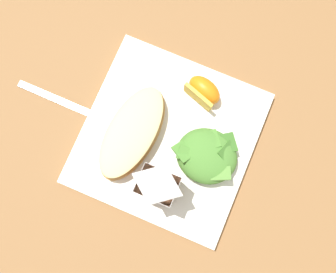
{
  "coord_description": "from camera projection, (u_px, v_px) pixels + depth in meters",
  "views": [
    {
      "loc": [
        -0.04,
        0.08,
        0.61
      ],
      "look_at": [
        0.0,
        0.0,
        0.03
      ],
      "focal_mm": 38.29,
      "sensor_mm": 36.0,
      "label": 1
    }
  ],
  "objects": [
    {
      "name": "cheesy_pizza_bread",
      "position": [
        132.0,
        133.0,
        0.58
      ],
      "size": [
        0.1,
        0.18,
        0.04
      ],
      "color": "#B77F42",
      "rests_on": "white_plate"
    },
    {
      "name": "metal_fork",
      "position": [
        75.0,
        107.0,
        0.62
      ],
      "size": [
        0.19,
        0.02,
        0.01
      ],
      "color": "silver",
      "rests_on": "ground"
    },
    {
      "name": "milk_carton",
      "position": [
        158.0,
        185.0,
        0.53
      ],
      "size": [
        0.06,
        0.05,
        0.11
      ],
      "color": "brown",
      "rests_on": "white_plate"
    },
    {
      "name": "orange_wedge_front",
      "position": [
        204.0,
        91.0,
        0.59
      ],
      "size": [
        0.07,
        0.05,
        0.04
      ],
      "color": "orange",
      "rests_on": "white_plate"
    },
    {
      "name": "white_plate",
      "position": [
        168.0,
        138.0,
        0.61
      ],
      "size": [
        0.28,
        0.28,
        0.02
      ],
      "primitive_type": "cube",
      "color": "white",
      "rests_on": "ground"
    },
    {
      "name": "ground",
      "position": [
        168.0,
        139.0,
        0.62
      ],
      "size": [
        3.0,
        3.0,
        0.0
      ],
      "primitive_type": "plane",
      "color": "olive"
    },
    {
      "name": "green_salad_pile",
      "position": [
        207.0,
        156.0,
        0.58
      ],
      "size": [
        0.11,
        0.1,
        0.04
      ],
      "color": "#4C8433",
      "rests_on": "white_plate"
    }
  ]
}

